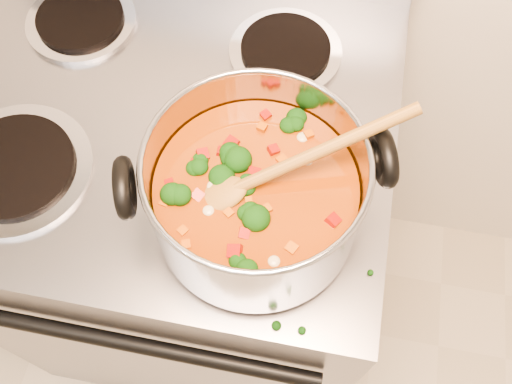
% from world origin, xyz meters
% --- Properties ---
extents(electric_range, '(0.73, 0.66, 1.08)m').
position_xyz_m(electric_range, '(0.06, 1.16, 0.47)').
color(electric_range, gray).
rests_on(electric_range, ground).
extents(stockpot, '(0.33, 0.27, 0.16)m').
position_xyz_m(stockpot, '(0.25, 1.00, 1.00)').
color(stockpot, '#A8A8B0').
rests_on(stockpot, electric_range).
extents(wooden_spoon, '(0.26, 0.16, 0.11)m').
position_xyz_m(wooden_spoon, '(0.26, 1.01, 1.05)').
color(wooden_spoon, olive).
rests_on(wooden_spoon, stockpot).
extents(cooktop_crumbs, '(0.35, 0.36, 0.01)m').
position_xyz_m(cooktop_crumbs, '(0.22, 1.02, 0.92)').
color(cooktop_crumbs, black).
rests_on(cooktop_crumbs, electric_range).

